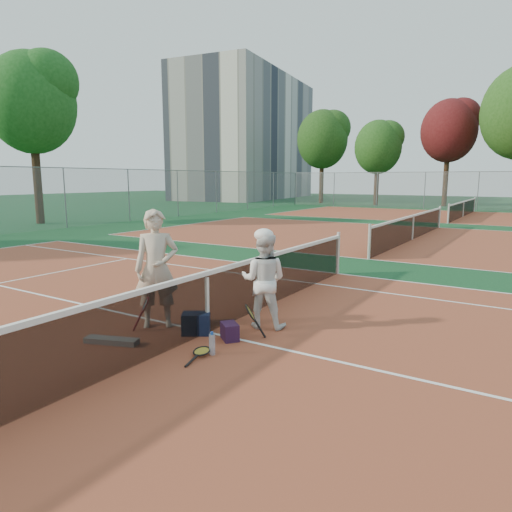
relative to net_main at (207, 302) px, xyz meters
The scene contains 23 objects.
ground 0.51m from the net_main, ahead, with size 130.00×130.00×0.00m, color #103C1E.
court_main 0.51m from the net_main, ahead, with size 23.77×10.97×0.01m, color brown.
court_far_a 13.51m from the net_main, 90.00° to the left, with size 23.77×10.97×0.01m, color brown.
court_far_b 27.00m from the net_main, 90.00° to the left, with size 23.77×10.97×0.01m, color brown.
net_main is the anchor object (origin of this frame).
net_far_a 13.50m from the net_main, 90.00° to the left, with size 0.10×10.98×1.02m, color black, non-canonical shape.
net_far_b 27.00m from the net_main, 90.00° to the left, with size 0.10×10.98×1.02m, color black, non-canonical shape.
fence_back 34.01m from the net_main, 90.00° to the left, with size 32.00×0.06×3.00m, color slate, non-canonical shape.
fence_left 17.39m from the net_main, 157.13° to the left, with size 54.50×0.06×3.00m, color slate, non-canonical shape.
apartment_block 52.62m from the net_main, 122.47° to the left, with size 10.00×22.00×15.00m, color beige.
player_a 1.05m from the net_main, 169.34° to the right, with size 0.72×0.47×1.97m, color #C1AE96.
player_b 1.01m from the net_main, 50.78° to the left, with size 0.78×0.61×1.60m, color white.
racket_red 1.06m from the net_main, 154.62° to the right, with size 0.29×0.27×0.55m, color maroon, non-canonical shape.
racket_black_held 0.78m from the net_main, 12.40° to the left, with size 0.33×0.27×0.53m, color black, non-canonical shape.
racket_spare 1.07m from the net_main, 56.76° to the right, with size 0.60×0.27×0.09m, color black, non-canonical shape.
sports_bag_navy 0.39m from the net_main, 130.30° to the right, with size 0.44×0.30×0.34m, color black.
sports_bag_purple 0.63m from the net_main, ahead, with size 0.33×0.22×0.27m, color #27102B.
net_cover_canvas 1.56m from the net_main, 128.13° to the right, with size 0.84×0.19×0.09m, color #66615D.
water_bottle 1.02m from the net_main, 47.99° to the right, with size 0.09×0.09×0.30m, color silver.
tree_back_0 40.82m from the net_main, 111.60° to the left, with size 5.04×5.04×9.23m.
tree_back_1 38.43m from the net_main, 103.71° to the left, with size 4.29×4.29×7.81m.
tree_back_maroon 39.10m from the net_main, 94.78° to the left, with size 4.78×4.78×9.36m.
tree_left_1 22.20m from the net_main, 153.77° to the left, with size 4.64×4.64×9.12m.
Camera 1 is at (4.44, -5.58, 2.47)m, focal length 32.00 mm.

